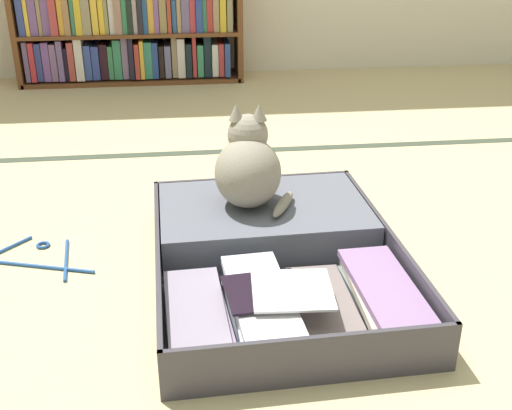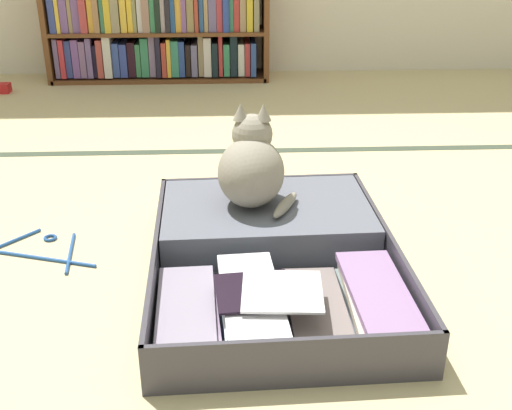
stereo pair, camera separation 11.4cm
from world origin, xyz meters
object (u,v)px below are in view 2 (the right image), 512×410
(clothes_hanger, at_px, (36,250))
(open_suitcase, at_px, (272,251))
(bookshelf, at_px, (155,10))
(black_cat, at_px, (252,167))
(small_red_pouch, at_px, (1,88))

(clothes_hanger, bearing_deg, open_suitcase, -10.14)
(bookshelf, bearing_deg, black_cat, -76.82)
(clothes_hanger, distance_m, small_red_pouch, 1.91)
(open_suitcase, distance_m, small_red_pouch, 2.35)
(black_cat, relative_size, small_red_pouch, 2.93)
(bookshelf, distance_m, clothes_hanger, 2.11)
(bookshelf, height_order, open_suitcase, bookshelf)
(open_suitcase, height_order, small_red_pouch, open_suitcase)
(bookshelf, distance_m, black_cat, 2.07)
(bookshelf, relative_size, open_suitcase, 1.40)
(bookshelf, height_order, small_red_pouch, bookshelf)
(open_suitcase, bearing_deg, clothes_hanger, 169.86)
(open_suitcase, xyz_separation_m, black_cat, (-0.05, 0.18, 0.18))
(bookshelf, bearing_deg, open_suitcase, -76.62)
(bookshelf, distance_m, open_suitcase, 2.28)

